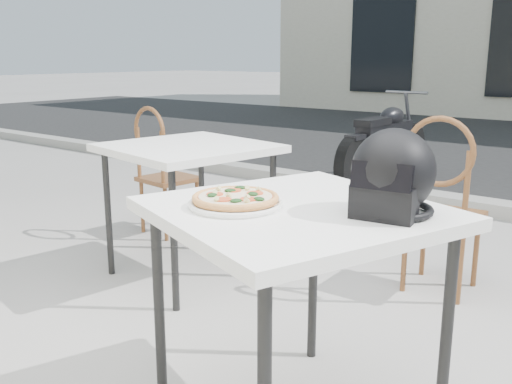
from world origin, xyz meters
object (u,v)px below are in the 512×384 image
Objects in this scene: cafe_table_side at (188,157)px; cafe_chair_side at (161,164)px; cafe_chair_main at (441,196)px; plate at (235,204)px; motorcycle at (385,143)px; cafe_table_main at (296,228)px; helmet at (392,177)px; pizza at (235,198)px.

cafe_chair_side is at bearing 147.62° from cafe_table_side.
cafe_chair_main is at bearing -168.00° from cafe_chair_side.
plate is 0.18× the size of motorcycle.
plate is 4.59m from motorcycle.
cafe_chair_main reaches higher than cafe_chair_side.
cafe_chair_main reaches higher than motorcycle.
cafe_table_main reaches higher than cafe_table_side.
cafe_chair_main is at bearing 91.28° from cafe_table_main.
helmet is at bearing -24.50° from cafe_table_side.
cafe_table_main is at bearing -167.16° from helmet.
plate is 2.48m from cafe_chair_side.
cafe_chair_main reaches higher than cafe_table_side.
motorcycle is (-0.27, 3.34, -0.33)m from cafe_table_side.
helmet is at bearing 159.91° from cafe_chair_side.
pizza is 2.48m from cafe_chair_side.
cafe_table_main is 1.60m from cafe_table_side.
helmet is 1.82m from cafe_table_side.
helmet is 0.32× the size of cafe_chair_side.
plate is 1.10× the size of helmet.
helmet reaches higher than cafe_table_main.
plate is 0.33× the size of cafe_chair_main.
cafe_chair_side is (-1.96, 1.48, -0.30)m from plate.
cafe_table_side is at bearing 24.89° from cafe_chair_main.
plate reaches higher than cafe_table_main.
pizza is 0.38× the size of cafe_table_side.
cafe_chair_main is at bearing 85.56° from pizza.
motorcycle is (-1.62, 4.20, -0.35)m from cafe_table_main.
plate is 0.02m from pizza.
pizza reaches higher than cafe_table_main.
plate is (-0.16, -0.13, 0.09)m from cafe_table_main.
helmet is at bearing 20.59° from cafe_table_main.
helmet is 2.75m from cafe_chair_side.
cafe_chair_side is (-2.13, 1.35, -0.22)m from cafe_table_main.
pizza is 4.60m from motorcycle.
cafe_table_main is 1.12× the size of cafe_table_side.
helmet is (0.29, 0.11, 0.20)m from cafe_table_main.
cafe_chair_main reaches higher than cafe_table_main.
pizza is 0.39× the size of cafe_chair_side.
helmet is at bearing 27.88° from pizza.
pizza is 0.20× the size of motorcycle.
plate is 1.69m from cafe_chair_main.
cafe_table_side is (-1.19, 0.99, -0.10)m from plate.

